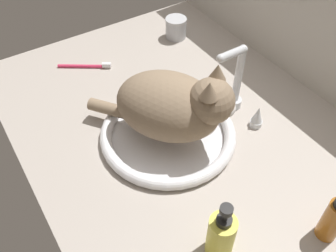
{
  "coord_description": "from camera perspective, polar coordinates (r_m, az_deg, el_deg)",
  "views": [
    {
      "loc": [
        54.82,
        -39.35,
        72.16
      ],
      "look_at": [
        1.98,
        -5.24,
        7.0
      ],
      "focal_mm": 39.61,
      "sensor_mm": 36.0,
      "label": 1
    }
  ],
  "objects": [
    {
      "name": "sink_basin",
      "position": [
        0.93,
        0.0,
        -1.16
      ],
      "size": [
        33.9,
        33.9,
        2.93
      ],
      "color": "white",
      "rests_on": "countertop"
    },
    {
      "name": "countertop",
      "position": [
        0.98,
        1.95,
        -0.34
      ],
      "size": [
        107.94,
        78.46,
        3.0
      ],
      "primitive_type": "cube",
      "color": "#ADA399",
      "rests_on": "ground"
    },
    {
      "name": "backsplash_wall",
      "position": [
        1.11,
        20.21,
        13.73
      ],
      "size": [
        107.94,
        2.4,
        35.19
      ],
      "primitive_type": "cube",
      "color": "beige",
      "rests_on": "ground"
    },
    {
      "name": "amber_bottle",
      "position": [
        0.8,
        24.14,
        -12.94
      ],
      "size": [
        4.19,
        4.19,
        11.99
      ],
      "color": "#B2661E",
      "rests_on": "countertop"
    },
    {
      "name": "soap_pump_bottle",
      "position": [
        0.72,
        8.16,
        -16.32
      ],
      "size": [
        5.28,
        5.28,
        15.11
      ],
      "color": "#E5DB4C",
      "rests_on": "countertop"
    },
    {
      "name": "cat",
      "position": [
        0.85,
        1.16,
        3.11
      ],
      "size": [
        33.45,
        28.98,
        20.02
      ],
      "color": "#8C755B",
      "rests_on": "sink_basin"
    },
    {
      "name": "metal_jar",
      "position": [
        1.27,
        1.23,
        14.87
      ],
      "size": [
        7.0,
        7.0,
        6.86
      ],
      "color": "#B2B5BA",
      "rests_on": "countertop"
    },
    {
      "name": "toothbrush",
      "position": [
        1.17,
        -12.53,
        9.03
      ],
      "size": [
        10.0,
        14.1,
        1.7
      ],
      "color": "#D83359",
      "rests_on": "countertop"
    },
    {
      "name": "faucet",
      "position": [
        0.98,
        10.29,
        6.1
      ],
      "size": [
        20.91,
        9.89,
        19.52
      ],
      "color": "silver",
      "rests_on": "countertop"
    }
  ]
}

